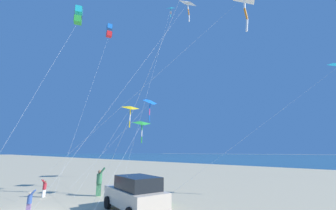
% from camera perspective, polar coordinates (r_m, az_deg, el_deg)
% --- Properties ---
extents(parked_car, '(2.66, 4.56, 1.85)m').
position_cam_1_polar(parked_car, '(12.28, -8.98, -22.78)').
color(parked_car, beige).
rests_on(parked_car, ground_plane).
extents(cooler_box, '(0.62, 0.42, 0.42)m').
position_cam_1_polar(cooler_box, '(13.97, -0.70, -24.77)').
color(cooler_box, green).
rests_on(cooler_box, ground_plane).
extents(person_adult_flyer, '(0.70, 0.61, 2.00)m').
position_cam_1_polar(person_adult_flyer, '(17.02, -18.31, -19.00)').
color(person_adult_flyer, '#3D7F51').
rests_on(person_adult_flyer, ground_plane).
extents(person_child_green_jacket, '(0.38, 0.31, 1.21)m').
position_cam_1_polar(person_child_green_jacket, '(18.20, -30.79, -18.82)').
color(person_child_green_jacket, silver).
rests_on(person_child_green_jacket, ground_plane).
extents(person_child_grey_jacket, '(0.42, 0.39, 1.16)m').
position_cam_1_polar(person_child_grey_jacket, '(13.96, -33.72, -21.00)').
color(person_child_grey_jacket, '#8E6B9E').
rests_on(person_child_grey_jacket, ground_plane).
extents(kite_delta_teal_far_right, '(6.10, 3.78, 5.58)m').
position_cam_1_polar(kite_delta_teal_far_right, '(16.28, -7.18, -5.02)').
color(kite_delta_teal_far_right, green).
rests_on(kite_delta_teal_far_right, ground_plane).
extents(kite_box_red_high_left, '(5.21, 2.25, 14.79)m').
position_cam_1_polar(kite_box_red_high_left, '(19.95, -23.40, 21.63)').
color(kite_box_red_high_left, '#1EB7C6').
rests_on(kite_box_red_high_left, ground_plane).
extents(kite_delta_striped_overhead, '(10.34, 1.33, 9.94)m').
position_cam_1_polar(kite_delta_striped_overhead, '(26.86, -4.82, 0.80)').
color(kite_delta_striped_overhead, blue).
rests_on(kite_delta_striped_overhead, ground_plane).
extents(kite_delta_long_streamer_right, '(9.55, 2.99, 15.11)m').
position_cam_1_polar(kite_delta_long_streamer_right, '(18.59, 5.45, 26.01)').
color(kite_delta_long_streamer_right, white).
rests_on(kite_delta_long_streamer_right, ground_plane).
extents(kite_box_long_streamer_left, '(6.89, 6.12, 19.75)m').
position_cam_1_polar(kite_box_long_streamer_left, '(30.40, -15.80, 18.99)').
color(kite_box_long_streamer_left, blue).
rests_on(kite_box_long_streamer_left, ground_plane).
extents(kite_delta_white_trailing, '(9.57, 4.25, 21.86)m').
position_cam_1_polar(kite_delta_white_trailing, '(29.90, 0.73, 24.79)').
color(kite_delta_white_trailing, '#1EB7C6').
rests_on(kite_delta_white_trailing, ground_plane).
extents(kite_delta_blue_topmost, '(5.28, 1.20, 7.49)m').
position_cam_1_polar(kite_delta_blue_topmost, '(19.75, -10.27, -0.81)').
color(kite_delta_blue_topmost, yellow).
rests_on(kite_delta_blue_topmost, ground_plane).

